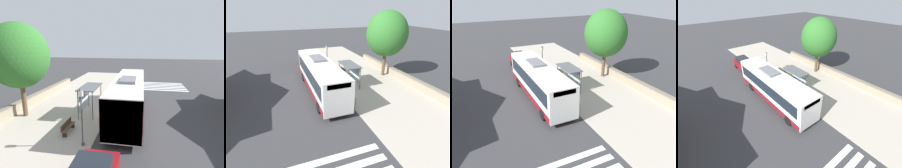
% 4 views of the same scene
% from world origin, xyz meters
% --- Properties ---
extents(ground_plane, '(120.00, 120.00, 0.00)m').
position_xyz_m(ground_plane, '(0.00, 0.00, 0.00)').
color(ground_plane, '#353538').
rests_on(ground_plane, ground).
extents(sidewalk_plaza, '(9.00, 44.00, 0.02)m').
position_xyz_m(sidewalk_plaza, '(-4.50, 0.00, 0.01)').
color(sidewalk_plaza, '#ADA393').
rests_on(sidewalk_plaza, ground).
extents(stone_wall, '(0.60, 20.00, 1.02)m').
position_xyz_m(stone_wall, '(-8.55, 0.00, 0.52)').
color(stone_wall, gray).
rests_on(stone_wall, ground).
extents(bus, '(2.72, 11.83, 3.61)m').
position_xyz_m(bus, '(1.90, -0.45, 1.87)').
color(bus, silver).
rests_on(bus, ground).
extents(bus_shelter, '(1.61, 3.33, 2.63)m').
position_xyz_m(bus_shelter, '(-1.81, -0.79, 2.16)').
color(bus_shelter, '#515459').
rests_on(bus_shelter, ground).
extents(pedestrian, '(0.34, 0.22, 1.61)m').
position_xyz_m(pedestrian, '(0.29, 4.72, 0.94)').
color(pedestrian, '#2D3347').
rests_on(pedestrian, ground).
extents(bench, '(0.40, 1.79, 0.88)m').
position_xyz_m(bench, '(-2.26, -4.63, 0.48)').
color(bench, brown).
rests_on(bench, ground).
extents(street_lamp_near, '(0.28, 0.28, 3.84)m').
position_xyz_m(street_lamp_near, '(-0.60, -6.05, 2.29)').
color(street_lamp_near, '#4C4C51').
rests_on(street_lamp_near, ground).
extents(shade_tree, '(5.08, 5.08, 8.26)m').
position_xyz_m(shade_tree, '(-7.35, -2.40, 5.45)').
color(shade_tree, brown).
rests_on(shade_tree, ground).
extents(parked_car_behind_bus, '(1.90, 4.20, 2.06)m').
position_xyz_m(parked_car_behind_bus, '(1.26, -10.48, 0.99)').
color(parked_car_behind_bus, maroon).
rests_on(parked_car_behind_bus, ground).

